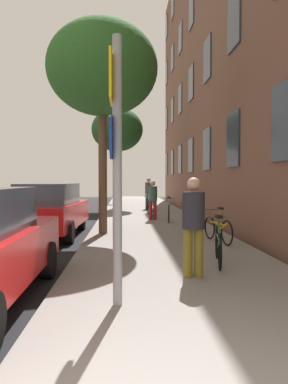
{
  "coord_description": "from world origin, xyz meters",
  "views": [
    {
      "loc": [
        0.1,
        -1.89,
        1.74
      ],
      "look_at": [
        0.93,
        13.78,
        1.22
      ],
      "focal_mm": 34.03,
      "sensor_mm": 36.0,
      "label": 1
    }
  ],
  "objects_px": {
    "bicycle_2": "(188,219)",
    "bicycle_4": "(151,207)",
    "tree_far": "(117,130)",
    "pedestrian_0": "(193,220)",
    "bicycle_5": "(150,204)",
    "traffic_light": "(118,169)",
    "bicycle_0": "(218,245)",
    "pedestrian_2": "(149,191)",
    "bicycle_1": "(218,228)",
    "car_1": "(50,209)",
    "bicycle_3": "(169,212)",
    "sign_post": "(116,153)",
    "tree_near": "(102,69)",
    "pedestrian_1": "(153,197)"
  },
  "relations": [
    {
      "from": "bicycle_2",
      "to": "bicycle_4",
      "type": "bearing_deg",
      "value": 100.25
    },
    {
      "from": "tree_far",
      "to": "pedestrian_0",
      "type": "distance_m",
      "value": 15.85
    },
    {
      "from": "bicycle_5",
      "to": "bicycle_2",
      "type": "bearing_deg",
      "value": -84.04
    },
    {
      "from": "traffic_light",
      "to": "bicycle_0",
      "type": "xyz_separation_m",
      "value": [
        2.26,
        -19.15,
        -2.01
      ]
    },
    {
      "from": "tree_far",
      "to": "bicycle_4",
      "type": "relative_size",
      "value": 3.38
    },
    {
      "from": "bicycle_2",
      "to": "pedestrian_2",
      "type": "relative_size",
      "value": 0.96
    },
    {
      "from": "bicycle_1",
      "to": "bicycle_5",
      "type": "height_order",
      "value": "bicycle_5"
    },
    {
      "from": "pedestrian_2",
      "to": "car_1",
      "type": "height_order",
      "value": "pedestrian_2"
    },
    {
      "from": "bicycle_3",
      "to": "pedestrian_0",
      "type": "height_order",
      "value": "pedestrian_0"
    },
    {
      "from": "bicycle_2",
      "to": "pedestrian_2",
      "type": "bearing_deg",
      "value": 94.69
    },
    {
      "from": "traffic_light",
      "to": "bicycle_3",
      "type": "xyz_separation_m",
      "value": [
        2.18,
        -11.95,
        -2.0
      ]
    },
    {
      "from": "sign_post",
      "to": "traffic_light",
      "type": "height_order",
      "value": "traffic_light"
    },
    {
      "from": "tree_far",
      "to": "pedestrian_0",
      "type": "xyz_separation_m",
      "value": [
        1.57,
        -15.36,
        -3.58
      ]
    },
    {
      "from": "tree_near",
      "to": "traffic_light",
      "type": "bearing_deg",
      "value": 89.23
    },
    {
      "from": "tree_near",
      "to": "tree_far",
      "type": "height_order",
      "value": "tree_near"
    },
    {
      "from": "bicycle_2",
      "to": "pedestrian_1",
      "type": "height_order",
      "value": "pedestrian_1"
    },
    {
      "from": "bicycle_5",
      "to": "car_1",
      "type": "xyz_separation_m",
      "value": [
        -3.57,
        -7.71,
        0.36
      ]
    },
    {
      "from": "bicycle_2",
      "to": "car_1",
      "type": "distance_m",
      "value": 4.37
    },
    {
      "from": "sign_post",
      "to": "pedestrian_0",
      "type": "relative_size",
      "value": 2.08
    },
    {
      "from": "bicycle_0",
      "to": "pedestrian_0",
      "type": "bearing_deg",
      "value": -125.69
    },
    {
      "from": "tree_far",
      "to": "bicycle_3",
      "type": "xyz_separation_m",
      "value": [
        2.15,
        -7.24,
        -4.14
      ]
    },
    {
      "from": "tree_far",
      "to": "pedestrian_2",
      "type": "xyz_separation_m",
      "value": [
        1.77,
        -0.95,
        -3.53
      ]
    },
    {
      "from": "bicycle_0",
      "to": "bicycle_3",
      "type": "bearing_deg",
      "value": 90.66
    },
    {
      "from": "bicycle_1",
      "to": "car_1",
      "type": "height_order",
      "value": "car_1"
    },
    {
      "from": "traffic_light",
      "to": "tree_far",
      "type": "xyz_separation_m",
      "value": [
        0.03,
        -4.71,
        2.14
      ]
    },
    {
      "from": "bicycle_3",
      "to": "traffic_light",
      "type": "bearing_deg",
      "value": 100.33
    },
    {
      "from": "traffic_light",
      "to": "bicycle_2",
      "type": "bearing_deg",
      "value": -80.08
    },
    {
      "from": "bicycle_2",
      "to": "pedestrian_0",
      "type": "relative_size",
      "value": 1.01
    },
    {
      "from": "tree_far",
      "to": "traffic_light",
      "type": "bearing_deg",
      "value": 90.37
    },
    {
      "from": "tree_near",
      "to": "bicycle_0",
      "type": "distance_m",
      "value": 6.63
    },
    {
      "from": "bicycle_2",
      "to": "pedestrian_0",
      "type": "height_order",
      "value": "pedestrian_0"
    },
    {
      "from": "pedestrian_0",
      "to": "pedestrian_1",
      "type": "xyz_separation_m",
      "value": [
        -0.01,
        8.67,
        -0.04
      ]
    },
    {
      "from": "tree_near",
      "to": "bicycle_0",
      "type": "height_order",
      "value": "tree_near"
    },
    {
      "from": "sign_post",
      "to": "pedestrian_1",
      "type": "bearing_deg",
      "value": 82.86
    },
    {
      "from": "tree_near",
      "to": "bicycle_5",
      "type": "xyz_separation_m",
      "value": [
        1.96,
        7.86,
        -4.57
      ]
    },
    {
      "from": "tree_far",
      "to": "car_1",
      "type": "xyz_separation_m",
      "value": [
        -1.84,
        -10.15,
        -3.8
      ]
    },
    {
      "from": "tree_near",
      "to": "pedestrian_1",
      "type": "xyz_separation_m",
      "value": [
        1.79,
        3.61,
        -4.02
      ]
    },
    {
      "from": "traffic_light",
      "to": "bicycle_5",
      "type": "distance_m",
      "value": 7.64
    },
    {
      "from": "car_1",
      "to": "bicycle_5",
      "type": "bearing_deg",
      "value": 65.15
    },
    {
      "from": "bicycle_0",
      "to": "car_1",
      "type": "xyz_separation_m",
      "value": [
        -4.07,
        4.29,
        0.35
      ]
    },
    {
      "from": "traffic_light",
      "to": "bicycle_3",
      "type": "height_order",
      "value": "traffic_light"
    },
    {
      "from": "tree_near",
      "to": "car_1",
      "type": "bearing_deg",
      "value": 174.46
    },
    {
      "from": "tree_far",
      "to": "bicycle_0",
      "type": "distance_m",
      "value": 15.19
    },
    {
      "from": "bicycle_0",
      "to": "bicycle_4",
      "type": "distance_m",
      "value": 9.62
    },
    {
      "from": "bicycle_3",
      "to": "bicycle_4",
      "type": "distance_m",
      "value": 2.46
    },
    {
      "from": "sign_post",
      "to": "bicycle_5",
      "type": "relative_size",
      "value": 2.16
    },
    {
      "from": "bicycle_3",
      "to": "bicycle_5",
      "type": "height_order",
      "value": "bicycle_3"
    },
    {
      "from": "tree_near",
      "to": "bicycle_5",
      "type": "relative_size",
      "value": 3.99
    },
    {
      "from": "bicycle_5",
      "to": "pedestrian_1",
      "type": "relative_size",
      "value": 1.0
    },
    {
      "from": "tree_near",
      "to": "bicycle_3",
      "type": "relative_size",
      "value": 3.91
    }
  ]
}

